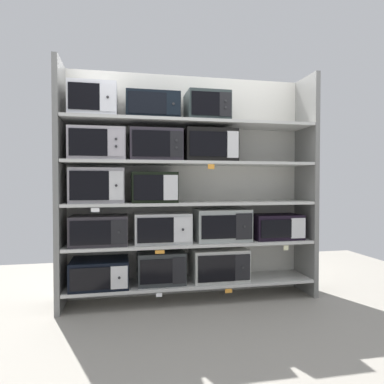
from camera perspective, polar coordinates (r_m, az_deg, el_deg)
name	(u,v)px	position (r m, az deg, el deg)	size (l,w,h in m)	color
ground	(218,346)	(2.80, 4.40, -24.22)	(6.51, 6.00, 0.02)	gray
back_panel	(188,185)	(3.73, -0.72, 1.13)	(2.71, 0.04, 2.37)	beige
upright_left	(60,186)	(3.48, -21.21, 1.01)	(0.05, 0.44, 2.37)	slate
upright_right	(306,185)	(3.96, 18.57, 1.07)	(0.05, 0.44, 2.37)	slate
shelf_0	(192,282)	(3.65, 0.00, -14.86)	(2.51, 0.44, 0.03)	beige
microwave_0	(100,273)	(3.54, -15.12, -12.91)	(0.55, 0.43, 0.27)	black
microwave_1	(161,267)	(3.55, -5.23, -12.39)	(0.47, 0.35, 0.32)	#2C3031
microwave_2	(219,264)	(3.66, 4.49, -11.90)	(0.57, 0.39, 0.33)	beige
price_tag_0	(159,295)	(3.39, -5.54, -16.78)	(0.06, 0.00, 0.03)	white
price_tag_1	(229,291)	(3.53, 6.15, -16.12)	(0.07, 0.00, 0.04)	orange
shelf_1	(192,243)	(3.55, 0.00, -8.50)	(2.51, 0.44, 0.03)	beige
microwave_3	(99,230)	(3.46, -15.22, -6.16)	(0.54, 0.39, 0.29)	#2C292E
microwave_4	(162,228)	(3.48, -4.98, -5.97)	(0.56, 0.36, 0.30)	#B6B8B6
microwave_5	(222,225)	(3.60, 5.02, -5.49)	(0.56, 0.36, 0.33)	#A0A7A3
microwave_6	(276,226)	(3.82, 13.83, -5.62)	(0.52, 0.35, 0.26)	black
price_tag_2	(160,252)	(3.29, -5.40, -9.95)	(0.09, 0.00, 0.03)	orange
price_tag_3	(286,248)	(3.65, 15.44, -8.99)	(0.05, 0.00, 0.05)	beige
shelf_2	(192,203)	(3.50, 0.00, -1.88)	(2.51, 0.44, 0.03)	beige
microwave_7	(98,185)	(3.44, -15.52, 1.07)	(0.51, 0.35, 0.34)	#A09BA1
microwave_8	(154,187)	(3.44, -6.43, 0.79)	(0.44, 0.43, 0.30)	black
price_tag_4	(95,210)	(3.23, -15.88, -2.91)	(0.08, 0.00, 0.04)	white
shelf_3	(192,163)	(3.50, 0.00, 4.83)	(2.51, 0.44, 0.03)	beige
microwave_9	(98,145)	(3.46, -15.46, 7.64)	(0.53, 0.40, 0.31)	#A59FA6
microwave_10	(155,146)	(3.46, -6.15, 7.69)	(0.51, 0.41, 0.31)	#2E2932
microwave_11	(209,146)	(3.56, 2.92, 7.70)	(0.53, 0.37, 0.33)	black
price_tag_5	(211,167)	(3.32, 3.22, 4.26)	(0.07, 0.00, 0.05)	orange
shelf_4	(192,123)	(3.55, 0.00, 11.45)	(2.51, 0.44, 0.03)	beige
microwave_12	(93,101)	(3.53, -16.17, 14.37)	(0.45, 0.38, 0.32)	silver
microwave_13	(152,107)	(3.52, -6.64, 13.95)	(0.52, 0.35, 0.26)	black
microwave_14	(207,108)	(3.61, 2.50, 13.91)	(0.43, 0.38, 0.30)	#293434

